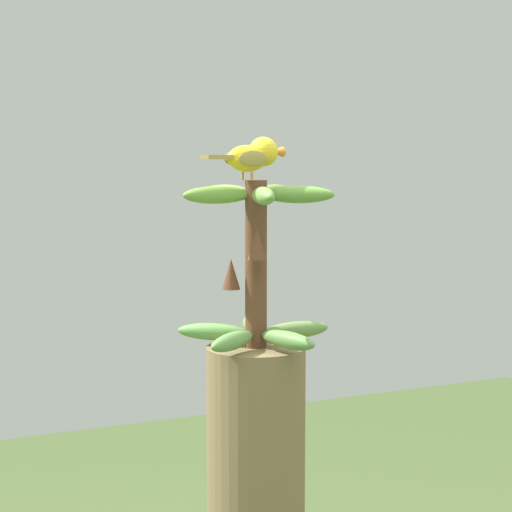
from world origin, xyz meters
TOP-DOWN VIEW (x-y plane):
  - banana_bunch at (0.00, -0.00)m, footprint 0.32×0.31m
  - perched_bird at (0.00, -0.00)m, footprint 0.09×0.20m

SIDE VIEW (x-z plane):
  - banana_bunch at x=0.00m, z-range 1.35..1.67m
  - perched_bird at x=0.00m, z-range 1.68..1.76m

